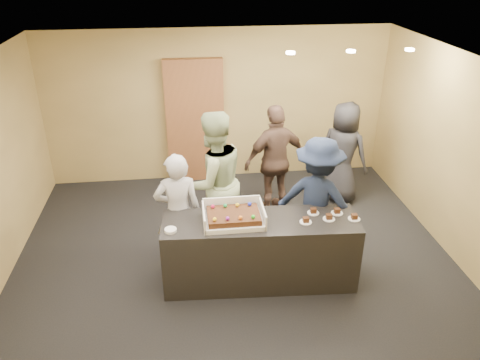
{
  "coord_description": "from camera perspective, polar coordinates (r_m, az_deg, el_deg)",
  "views": [
    {
      "loc": [
        -0.58,
        -5.43,
        3.91
      ],
      "look_at": [
        0.09,
        0.0,
        1.14
      ],
      "focal_mm": 35.0,
      "sensor_mm": 36.0,
      "label": 1
    }
  ],
  "objects": [
    {
      "name": "plate_stack",
      "position": [
        5.56,
        -8.47,
        -6.07
      ],
      "size": [
        0.14,
        0.14,
        0.04
      ],
      "primitive_type": "cylinder",
      "color": "white",
      "rests_on": "serving_counter"
    },
    {
      "name": "person_dark_suit",
      "position": [
        7.86,
        12.44,
        3.28
      ],
      "size": [
        0.98,
        0.96,
        1.7
      ],
      "primitive_type": "imported",
      "rotation": [
        0.0,
        0.0,
        2.39
      ],
      "color": "#232227",
      "rests_on": "floor"
    },
    {
      "name": "person_server_grey",
      "position": [
        6.09,
        -7.54,
        -3.94
      ],
      "size": [
        0.63,
        0.44,
        1.64
      ],
      "primitive_type": "imported",
      "rotation": [
        0.0,
        0.0,
        3.22
      ],
      "color": "#A8A7AD",
      "rests_on": "floor"
    },
    {
      "name": "slice_c",
      "position": [
        5.83,
        10.8,
        -4.52
      ],
      "size": [
        0.15,
        0.15,
        0.07
      ],
      "color": "white",
      "rests_on": "serving_counter"
    },
    {
      "name": "slice_b",
      "position": [
        5.92,
        8.93,
        -3.81
      ],
      "size": [
        0.15,
        0.15,
        0.07
      ],
      "color": "white",
      "rests_on": "serving_counter"
    },
    {
      "name": "person_brown_extra",
      "position": [
        7.31,
        4.36,
        2.39
      ],
      "size": [
        1.13,
        0.73,
        1.79
      ],
      "primitive_type": "imported",
      "rotation": [
        0.0,
        0.0,
        3.44
      ],
      "color": "#4F372D",
      "rests_on": "floor"
    },
    {
      "name": "slice_a",
      "position": [
        5.72,
        8.02,
        -4.92
      ],
      "size": [
        0.15,
        0.15,
        0.07
      ],
      "color": "white",
      "rests_on": "serving_counter"
    },
    {
      "name": "person_navy_man",
      "position": [
        6.28,
        9.41,
        -2.44
      ],
      "size": [
        1.31,
        1.13,
        1.75
      ],
      "primitive_type": "imported",
      "rotation": [
        0.0,
        0.0,
        2.62
      ],
      "color": "#172038",
      "rests_on": "floor"
    },
    {
      "name": "sheet_cake",
      "position": [
        5.63,
        -0.8,
        -4.34
      ],
      "size": [
        0.62,
        0.43,
        0.12
      ],
      "color": "black",
      "rests_on": "cake_box"
    },
    {
      "name": "storage_cabinet",
      "position": [
        8.33,
        -5.49,
        7.06
      ],
      "size": [
        1.01,
        0.15,
        2.22
      ],
      "primitive_type": "cube",
      "color": "brown",
      "rests_on": "floor"
    },
    {
      "name": "person_sage_man",
      "position": [
        6.4,
        -3.3,
        -0.22
      ],
      "size": [
        1.21,
        1.1,
        2.01
      ],
      "primitive_type": "imported",
      "rotation": [
        0.0,
        0.0,
        3.58
      ],
      "color": "#90A074",
      "rests_on": "floor"
    },
    {
      "name": "serving_counter",
      "position": [
        5.97,
        2.43,
        -8.63
      ],
      "size": [
        2.44,
        0.84,
        0.9
      ],
      "primitive_type": "cube",
      "rotation": [
        0.0,
        0.0,
        -0.06
      ],
      "color": "black",
      "rests_on": "floor"
    },
    {
      "name": "cake_box",
      "position": [
        5.68,
        -0.82,
        -4.63
      ],
      "size": [
        0.73,
        0.51,
        0.22
      ],
      "color": "white",
      "rests_on": "serving_counter"
    },
    {
      "name": "ceiling_spotlights",
      "position": [
        6.44,
        13.37,
        15.04
      ],
      "size": [
        1.72,
        0.12,
        0.03
      ],
      "color": "#FFEAC6",
      "rests_on": "ceiling"
    },
    {
      "name": "slice_d",
      "position": [
        5.97,
        11.74,
        -3.8
      ],
      "size": [
        0.15,
        0.15,
        0.07
      ],
      "color": "white",
      "rests_on": "serving_counter"
    },
    {
      "name": "room",
      "position": [
        6.04,
        -0.84,
        1.72
      ],
      "size": [
        6.04,
        6.0,
        2.7
      ],
      "color": "black",
      "rests_on": "ground"
    },
    {
      "name": "slice_e",
      "position": [
        5.9,
        13.76,
        -4.45
      ],
      "size": [
        0.15,
        0.15,
        0.07
      ],
      "color": "white",
      "rests_on": "serving_counter"
    }
  ]
}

